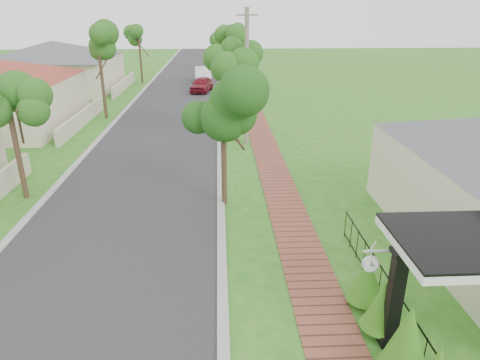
# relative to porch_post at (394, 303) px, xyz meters

# --- Properties ---
(ground) EXTENTS (160.00, 160.00, 0.00)m
(ground) POSITION_rel_porch_post_xyz_m (-4.55, 1.00, -1.12)
(ground) COLOR #276D1A
(ground) RESTS_ON ground
(road) EXTENTS (7.00, 120.00, 0.02)m
(road) POSITION_rel_porch_post_xyz_m (-7.55, 21.00, -1.12)
(road) COLOR #28282B
(road) RESTS_ON ground
(kerb_right) EXTENTS (0.30, 120.00, 0.10)m
(kerb_right) POSITION_rel_porch_post_xyz_m (-3.90, 21.00, -1.12)
(kerb_right) COLOR #9E9E99
(kerb_right) RESTS_ON ground
(kerb_left) EXTENTS (0.30, 120.00, 0.10)m
(kerb_left) POSITION_rel_porch_post_xyz_m (-11.20, 21.00, -1.12)
(kerb_left) COLOR #9E9E99
(kerb_left) RESTS_ON ground
(sidewalk) EXTENTS (1.50, 120.00, 0.03)m
(sidewalk) POSITION_rel_porch_post_xyz_m (-1.30, 21.00, -1.12)
(sidewalk) COLOR brown
(sidewalk) RESTS_ON ground
(porch_post) EXTENTS (0.48, 0.48, 2.52)m
(porch_post) POSITION_rel_porch_post_xyz_m (0.00, 0.00, 0.00)
(porch_post) COLOR black
(porch_post) RESTS_ON ground
(picket_fence) EXTENTS (0.03, 8.02, 1.00)m
(picket_fence) POSITION_rel_porch_post_xyz_m (0.35, 1.00, -0.59)
(picket_fence) COLOR black
(picket_fence) RESTS_ON ground
(street_trees) EXTENTS (10.70, 37.65, 5.89)m
(street_trees) POSITION_rel_porch_post_xyz_m (-7.42, 27.84, 3.42)
(street_trees) COLOR #382619
(street_trees) RESTS_ON ground
(hedge_row) EXTENTS (0.92, 4.48, 2.03)m
(hedge_row) POSITION_rel_porch_post_xyz_m (-0.10, -0.40, -0.32)
(hedge_row) COLOR #236A15
(hedge_row) RESTS_ON ground
(far_house_grey) EXTENTS (15.56, 15.56, 4.60)m
(far_house_grey) POSITION_rel_porch_post_xyz_m (-19.52, 35.00, 1.22)
(far_house_grey) COLOR beige
(far_house_grey) RESTS_ON ground
(parked_car_red) EXTENTS (2.38, 4.23, 1.36)m
(parked_car_red) POSITION_rel_porch_post_xyz_m (-5.51, 33.36, -0.44)
(parked_car_red) COLOR maroon
(parked_car_red) RESTS_ON ground
(parked_car_white) EXTENTS (1.93, 4.89, 1.58)m
(parked_car_white) POSITION_rel_porch_post_xyz_m (-5.55, 38.97, -0.33)
(parked_car_white) COLOR silver
(parked_car_white) RESTS_ON ground
(near_tree) EXTENTS (1.90, 1.90, 4.87)m
(near_tree) POSITION_rel_porch_post_xyz_m (-3.75, 8.00, 2.75)
(near_tree) COLOR #382619
(near_tree) RESTS_ON ground
(utility_pole) EXTENTS (1.20, 0.24, 7.46)m
(utility_pole) POSITION_rel_porch_post_xyz_m (-2.34, 16.30, 2.67)
(utility_pole) COLOR gray
(utility_pole) RESTS_ON ground
(station_clock) EXTENTS (0.65, 0.13, 0.56)m
(station_clock) POSITION_rel_porch_post_xyz_m (-0.49, 0.40, 0.83)
(station_clock) COLOR silver
(station_clock) RESTS_ON ground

